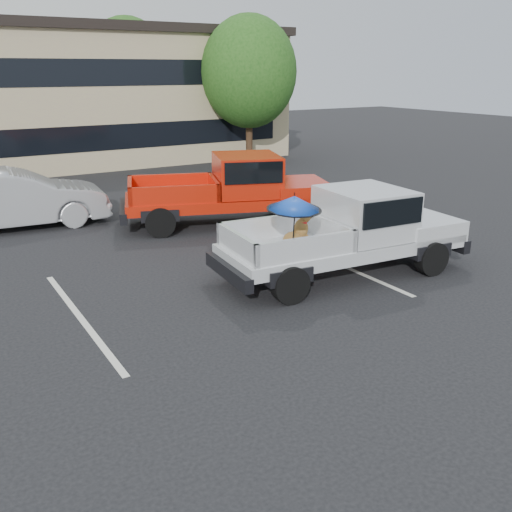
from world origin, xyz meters
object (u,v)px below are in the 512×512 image
object	(u,v)px
silver_sedan	(15,199)
silver_pickup	(355,227)
tree_right	(249,72)
tree_back	(128,68)
red_pickup	(241,186)

from	to	relation	value
silver_sedan	silver_pickup	bearing A→B (deg)	-138.92
tree_right	silver_pickup	world-z (taller)	tree_right
silver_pickup	silver_sedan	bearing A→B (deg)	130.53
tree_right	silver_sedan	distance (m)	14.00
tree_back	silver_sedan	bearing A→B (deg)	-120.82
silver_pickup	silver_sedan	distance (m)	9.81
tree_right	silver_pickup	bearing A→B (deg)	-112.46
tree_right	red_pickup	xyz separation A→B (m)	(-6.08, -9.69, -3.11)
tree_back	red_pickup	size ratio (longest dim) A/B	1.10
red_pickup	silver_sedan	distance (m)	6.43
tree_right	red_pickup	distance (m)	11.86
tree_right	tree_back	xyz separation A→B (m)	(-3.00, 8.00, 0.20)
silver_pickup	tree_right	bearing A→B (deg)	72.44
tree_back	tree_right	bearing A→B (deg)	-69.44
red_pickup	silver_sedan	world-z (taller)	red_pickup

